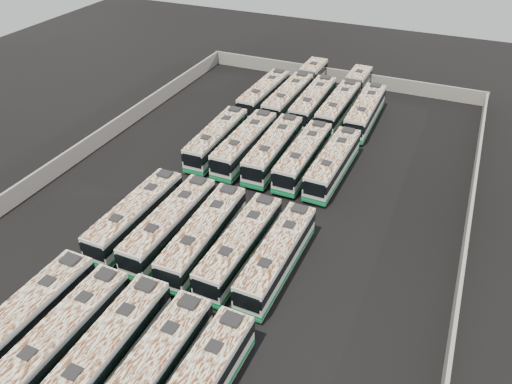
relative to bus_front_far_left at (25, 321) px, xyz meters
name	(u,v)px	position (x,y,z in m)	size (l,w,h in m)	color
ground	(247,200)	(7.75, 23.68, -1.91)	(140.00, 140.00, 0.00)	black
perimeter_wall	(247,192)	(7.75, 23.68, -0.81)	(45.20, 73.20, 2.20)	gray
bus_front_far_left	(25,321)	(0.00, 0.00, 0.00)	(2.97, 13.29, 3.74)	beige
bus_front_left	(62,338)	(3.71, -0.08, -0.04)	(2.92, 13.00, 3.66)	beige
bus_front_center	(105,354)	(7.50, 0.01, 0.01)	(2.91, 13.35, 3.76)	beige
bus_front_right	(150,373)	(11.31, -0.01, -0.03)	(2.92, 13.08, 3.68)	beige
bus_midfront_far_left	(136,215)	(-0.04, 14.63, -0.04)	(2.89, 12.99, 3.65)	beige
bus_midfront_left	(170,224)	(3.84, 14.70, 0.00)	(2.90, 13.28, 3.74)	beige
bus_midfront_center	(204,235)	(7.57, 14.54, -0.01)	(3.10, 13.28, 3.73)	beige
bus_midfront_right	(240,246)	(11.29, 14.60, -0.05)	(3.01, 12.97, 3.64)	beige
bus_midfront_far_right	(277,256)	(14.88, 14.62, -0.07)	(2.90, 12.81, 3.60)	beige
bus_midback_far_left	(217,139)	(-0.03, 31.81, -0.05)	(3.03, 13.00, 3.65)	beige
bus_midback_left	(245,144)	(3.77, 31.90, 0.02)	(2.90, 13.38, 3.77)	beige
bus_midback_center	(273,149)	(7.43, 32.08, 0.02)	(3.09, 13.42, 3.77)	beige
bus_midback_right	(303,156)	(11.23, 32.03, -0.02)	(2.88, 13.15, 3.70)	beige
bus_midback_far_right	(333,163)	(14.87, 31.91, -0.04)	(3.07, 13.07, 3.67)	beige
bus_back_far_left	(264,94)	(0.03, 46.68, -0.03)	(3.05, 13.13, 3.69)	beige
bus_back_left	(297,90)	(3.87, 50.21, 0.01)	(3.11, 20.76, 3.76)	beige
bus_back_center	(313,102)	(7.55, 46.75, 0.02)	(2.91, 13.41, 3.78)	beige
bus_back_right	(345,98)	(11.27, 50.22, -0.04)	(3.07, 20.21, 3.66)	beige
bus_back_far_right	(365,112)	(15.03, 46.79, 0.01)	(2.89, 13.34, 3.76)	beige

